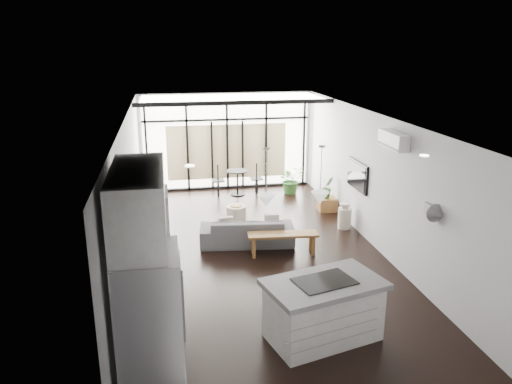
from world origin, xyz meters
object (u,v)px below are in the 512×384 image
object	(u,v)px
island	(323,310)
sofa	(247,227)
pouf	(236,214)
milk_can	(345,216)
console_bench	(283,244)
tv	(357,175)
fridge	(151,327)

from	to	relation	value
island	sofa	size ratio (longest dim) A/B	0.84
pouf	milk_can	size ratio (longest dim) A/B	0.79
sofa	console_bench	bearing A→B (deg)	138.88
sofa	console_bench	distance (m)	0.95
island	pouf	xyz separation A→B (m)	(-0.53, 5.16, -0.26)
sofa	tv	distance (m)	2.78
fridge	sofa	distance (m)	4.97
island	console_bench	bearing A→B (deg)	72.83
sofa	milk_can	size ratio (longest dim) A/B	3.27
sofa	tv	size ratio (longest dim) A/B	1.82
island	tv	xyz separation A→B (m)	(2.10, 4.12, 0.84)
console_bench	pouf	bearing A→B (deg)	112.10
fridge	pouf	xyz separation A→B (m)	(1.89, 5.98, -0.77)
island	fridge	size ratio (longest dim) A/B	0.87
tv	console_bench	bearing A→B (deg)	-151.18
sofa	console_bench	xyz separation A→B (m)	(0.63, -0.69, -0.16)
fridge	sofa	size ratio (longest dim) A/B	0.96
tv	fridge	bearing A→B (deg)	-132.39
island	pouf	world-z (taller)	island
fridge	console_bench	size ratio (longest dim) A/B	1.34
island	fridge	xyz separation A→B (m)	(-2.42, -0.83, 0.50)
fridge	tv	bearing A→B (deg)	47.61
console_bench	milk_can	world-z (taller)	milk_can
sofa	pouf	bearing A→B (deg)	-82.56
pouf	console_bench	bearing A→B (deg)	-72.84
pouf	milk_can	distance (m)	2.59
sofa	pouf	xyz separation A→B (m)	(-0.02, 1.43, -0.20)
island	pouf	distance (m)	5.19
milk_can	fridge	bearing A→B (deg)	-130.44
pouf	tv	bearing A→B (deg)	-21.48
console_bench	pouf	distance (m)	2.22
fridge	pouf	bearing A→B (deg)	72.46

